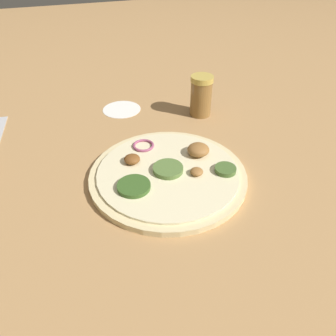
% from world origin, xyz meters
% --- Properties ---
extents(ground_plane, '(3.00, 3.00, 0.00)m').
position_xyz_m(ground_plane, '(0.00, 0.00, 0.00)').
color(ground_plane, tan).
extents(pizza, '(0.27, 0.27, 0.03)m').
position_xyz_m(pizza, '(0.00, -0.00, 0.01)').
color(pizza, beige).
rests_on(pizza, ground_plane).
extents(spice_jar, '(0.05, 0.05, 0.09)m').
position_xyz_m(spice_jar, '(0.19, -0.14, 0.05)').
color(spice_jar, olive).
rests_on(spice_jar, ground_plane).
extents(flour_patch, '(0.09, 0.09, 0.00)m').
position_xyz_m(flour_patch, '(0.27, 0.02, 0.00)').
color(flour_patch, white).
rests_on(flour_patch, ground_plane).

